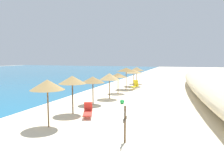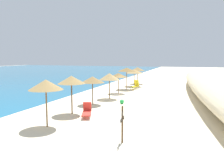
{
  "view_description": "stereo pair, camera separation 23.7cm",
  "coord_description": "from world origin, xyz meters",
  "px_view_note": "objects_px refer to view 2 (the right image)",
  "views": [
    {
      "loc": [
        -22.52,
        -5.86,
        4.07
      ],
      "look_at": [
        -1.41,
        1.15,
        1.46
      ],
      "focal_mm": 36.25,
      "sensor_mm": 36.0,
      "label": 1
    },
    {
      "loc": [
        -22.44,
        -6.09,
        4.07
      ],
      "look_at": [
        -1.41,
        1.15,
        1.46
      ],
      "focal_mm": 36.25,
      "sensor_mm": 36.0,
      "label": 2
    }
  ],
  "objects_px": {
    "beach_umbrella_4": "(118,75)",
    "beach_umbrella_6": "(134,71)",
    "beach_umbrella_5": "(127,70)",
    "beach_umbrella_7": "(138,69)",
    "beach_ball": "(122,102)",
    "beach_umbrella_3": "(109,77)",
    "wooden_signpost": "(122,121)",
    "beach_umbrella_2": "(93,80)",
    "lounge_chair_1": "(87,111)",
    "beach_umbrella_0": "(46,85)",
    "beach_umbrella_1": "(71,80)",
    "lounge_chair_0": "(135,85)"
  },
  "relations": [
    {
      "from": "beach_umbrella_2",
      "to": "beach_umbrella_7",
      "type": "bearing_deg",
      "value": -0.93
    },
    {
      "from": "beach_umbrella_4",
      "to": "lounge_chair_1",
      "type": "height_order",
      "value": "beach_umbrella_4"
    },
    {
      "from": "beach_umbrella_4",
      "to": "lounge_chair_0",
      "type": "relative_size",
      "value": 1.58
    },
    {
      "from": "wooden_signpost",
      "to": "beach_umbrella_0",
      "type": "bearing_deg",
      "value": 66.29
    },
    {
      "from": "beach_ball",
      "to": "beach_umbrella_6",
      "type": "bearing_deg",
      "value": 8.43
    },
    {
      "from": "beach_umbrella_3",
      "to": "wooden_signpost",
      "type": "distance_m",
      "value": 11.74
    },
    {
      "from": "beach_umbrella_6",
      "to": "beach_umbrella_0",
      "type": "bearing_deg",
      "value": 178.75
    },
    {
      "from": "beach_umbrella_0",
      "to": "beach_umbrella_2",
      "type": "bearing_deg",
      "value": 0.78
    },
    {
      "from": "beach_umbrella_6",
      "to": "beach_umbrella_2",
      "type": "bearing_deg",
      "value": 177.71
    },
    {
      "from": "beach_umbrella_1",
      "to": "beach_ball",
      "type": "distance_m",
      "value": 5.68
    },
    {
      "from": "beach_umbrella_3",
      "to": "beach_umbrella_2",
      "type": "bearing_deg",
      "value": 170.71
    },
    {
      "from": "beach_umbrella_4",
      "to": "beach_umbrella_7",
      "type": "bearing_deg",
      "value": 0.25
    },
    {
      "from": "beach_umbrella_1",
      "to": "lounge_chair_1",
      "type": "bearing_deg",
      "value": -105.65
    },
    {
      "from": "beach_umbrella_0",
      "to": "beach_umbrella_3",
      "type": "relative_size",
      "value": 1.1
    },
    {
      "from": "beach_umbrella_6",
      "to": "beach_umbrella_7",
      "type": "height_order",
      "value": "beach_umbrella_7"
    },
    {
      "from": "lounge_chair_0",
      "to": "beach_umbrella_5",
      "type": "bearing_deg",
      "value": 52.73
    },
    {
      "from": "beach_umbrella_0",
      "to": "lounge_chair_1",
      "type": "height_order",
      "value": "beach_umbrella_0"
    },
    {
      "from": "lounge_chair_1",
      "to": "beach_ball",
      "type": "bearing_deg",
      "value": -122.84
    },
    {
      "from": "beach_umbrella_5",
      "to": "beach_umbrella_6",
      "type": "xyz_separation_m",
      "value": [
        3.27,
        -0.21,
        -0.41
      ]
    },
    {
      "from": "beach_umbrella_0",
      "to": "beach_umbrella_2",
      "type": "xyz_separation_m",
      "value": [
        6.85,
        0.09,
        -0.34
      ]
    },
    {
      "from": "beach_umbrella_4",
      "to": "beach_umbrella_5",
      "type": "height_order",
      "value": "beach_umbrella_5"
    },
    {
      "from": "beach_umbrella_4",
      "to": "beach_umbrella_6",
      "type": "relative_size",
      "value": 0.93
    },
    {
      "from": "beach_umbrella_1",
      "to": "beach_umbrella_4",
      "type": "distance_m",
      "value": 10.12
    },
    {
      "from": "lounge_chair_0",
      "to": "beach_ball",
      "type": "xyz_separation_m",
      "value": [
        -9.8,
        -1.08,
        -0.27
      ]
    },
    {
      "from": "beach_umbrella_1",
      "to": "beach_umbrella_0",
      "type": "bearing_deg",
      "value": -177.5
    },
    {
      "from": "lounge_chair_1",
      "to": "wooden_signpost",
      "type": "bearing_deg",
      "value": 113.0
    },
    {
      "from": "beach_umbrella_0",
      "to": "beach_umbrella_5",
      "type": "xyz_separation_m",
      "value": [
        16.91,
        -0.23,
        0.04
      ]
    },
    {
      "from": "beach_umbrella_7",
      "to": "lounge_chair_0",
      "type": "distance_m",
      "value": 6.23
    },
    {
      "from": "beach_umbrella_1",
      "to": "beach_umbrella_7",
      "type": "distance_m",
      "value": 20.28
    },
    {
      "from": "beach_umbrella_4",
      "to": "beach_umbrella_6",
      "type": "distance_m",
      "value": 6.83
    },
    {
      "from": "beach_umbrella_0",
      "to": "beach_umbrella_3",
      "type": "xyz_separation_m",
      "value": [
        9.84,
        -0.39,
        -0.29
      ]
    },
    {
      "from": "beach_umbrella_7",
      "to": "beach_ball",
      "type": "height_order",
      "value": "beach_umbrella_7"
    },
    {
      "from": "lounge_chair_1",
      "to": "beach_umbrella_6",
      "type": "bearing_deg",
      "value": -108.42
    },
    {
      "from": "beach_umbrella_0",
      "to": "beach_umbrella_4",
      "type": "relative_size",
      "value": 1.21
    },
    {
      "from": "beach_umbrella_2",
      "to": "wooden_signpost",
      "type": "distance_m",
      "value": 9.32
    },
    {
      "from": "beach_umbrella_4",
      "to": "wooden_signpost",
      "type": "distance_m",
      "value": 15.07
    },
    {
      "from": "beach_umbrella_4",
      "to": "wooden_signpost",
      "type": "bearing_deg",
      "value": -161.89
    },
    {
      "from": "beach_umbrella_7",
      "to": "wooden_signpost",
      "type": "bearing_deg",
      "value": -169.08
    },
    {
      "from": "beach_umbrella_1",
      "to": "beach_umbrella_7",
      "type": "bearing_deg",
      "value": -0.9
    },
    {
      "from": "beach_umbrella_1",
      "to": "lounge_chair_0",
      "type": "bearing_deg",
      "value": -5.28
    },
    {
      "from": "beach_umbrella_6",
      "to": "lounge_chair_1",
      "type": "xyz_separation_m",
      "value": [
        -17.31,
        -0.78,
        -1.76
      ]
    },
    {
      "from": "beach_umbrella_0",
      "to": "beach_umbrella_3",
      "type": "distance_m",
      "value": 9.85
    },
    {
      "from": "beach_umbrella_1",
      "to": "beach_umbrella_4",
      "type": "relative_size",
      "value": 1.2
    },
    {
      "from": "lounge_chair_0",
      "to": "beach_umbrella_6",
      "type": "bearing_deg",
      "value": -58.77
    },
    {
      "from": "beach_umbrella_0",
      "to": "beach_ball",
      "type": "height_order",
      "value": "beach_umbrella_0"
    },
    {
      "from": "beach_umbrella_0",
      "to": "lounge_chair_1",
      "type": "relative_size",
      "value": 1.7
    },
    {
      "from": "beach_umbrella_2",
      "to": "beach_umbrella_3",
      "type": "height_order",
      "value": "beach_umbrella_3"
    },
    {
      "from": "beach_umbrella_4",
      "to": "beach_ball",
      "type": "distance_m",
      "value": 6.16
    },
    {
      "from": "beach_umbrella_5",
      "to": "beach_umbrella_7",
      "type": "distance_m",
      "value": 6.62
    },
    {
      "from": "beach_umbrella_2",
      "to": "beach_ball",
      "type": "xyz_separation_m",
      "value": [
        1.01,
        -2.36,
        -1.97
      ]
    }
  ]
}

